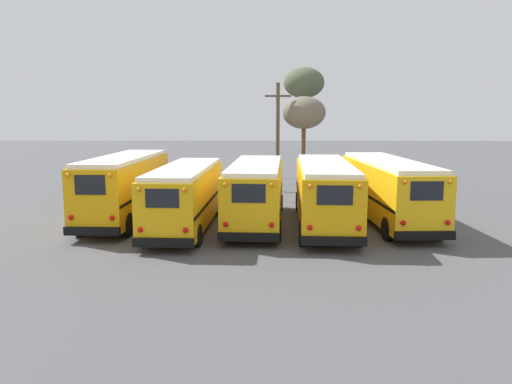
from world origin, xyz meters
TOP-DOWN VIEW (x-y plane):
  - ground_plane at (0.00, 0.00)m, footprint 160.00×160.00m
  - school_bus_0 at (-6.66, 0.80)m, footprint 2.71×9.48m
  - school_bus_1 at (-3.33, -0.79)m, footprint 2.74×9.56m
  - school_bus_2 at (-0.00, 0.17)m, footprint 2.96×9.63m
  - school_bus_3 at (3.33, -0.24)m, footprint 3.00×10.37m
  - school_bus_4 at (6.66, 0.95)m, footprint 3.03×10.71m
  - utility_pole at (1.34, 10.84)m, footprint 1.80×0.26m
  - bare_tree_0 at (3.39, 14.31)m, footprint 3.08×3.08m
  - bare_tree_1 at (3.21, 11.56)m, footprint 3.05×3.05m
  - fence_line at (-0.00, 7.12)m, footprint 21.38×0.06m

SIDE VIEW (x-z plane):
  - ground_plane at x=0.00m, z-range 0.00..0.00m
  - fence_line at x=0.00m, z-range 0.27..1.69m
  - school_bus_1 at x=-3.33m, z-range 0.13..3.12m
  - school_bus_2 at x=0.00m, z-range 0.13..3.18m
  - school_bus_3 at x=3.33m, z-range 0.15..3.27m
  - school_bus_4 at x=6.66m, z-range 0.14..3.29m
  - school_bus_0 at x=-6.66m, z-range 0.15..3.48m
  - utility_pole at x=1.34m, z-range 0.18..7.75m
  - bare_tree_1 at x=3.21m, z-range 2.14..8.81m
  - bare_tree_0 at x=3.39m, z-range 3.20..12.12m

